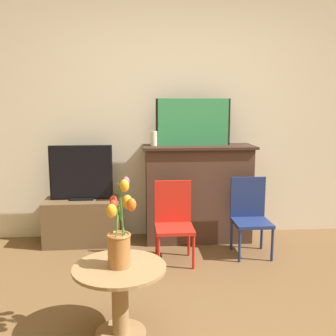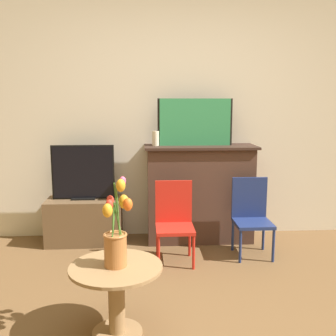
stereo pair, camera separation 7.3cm
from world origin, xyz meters
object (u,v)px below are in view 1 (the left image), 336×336
(painting, at_px, (193,122))
(chair_blue, at_px, (250,213))
(vase_tulips, at_px, (120,236))
(chair_red, at_px, (174,218))
(tv_monitor, at_px, (81,173))

(painting, xyz_separation_m, chair_blue, (0.48, -0.42, -0.82))
(painting, height_order, vase_tulips, painting)
(painting, distance_m, chair_red, 1.01)
(chair_red, bearing_deg, chair_blue, 8.70)
(chair_red, xyz_separation_m, vase_tulips, (-0.43, -1.13, 0.24))
(tv_monitor, xyz_separation_m, chair_red, (0.86, -0.51, -0.32))
(chair_red, bearing_deg, painting, 65.45)
(painting, relative_size, vase_tulips, 1.40)
(tv_monitor, distance_m, chair_blue, 1.66)
(painting, xyz_separation_m, chair_red, (-0.24, -0.53, -0.82))
(vase_tulips, bearing_deg, painting, 68.01)
(painting, relative_size, chair_blue, 1.05)
(painting, bearing_deg, tv_monitor, -178.88)
(chair_red, height_order, chair_blue, same)
(chair_blue, bearing_deg, tv_monitor, 165.77)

